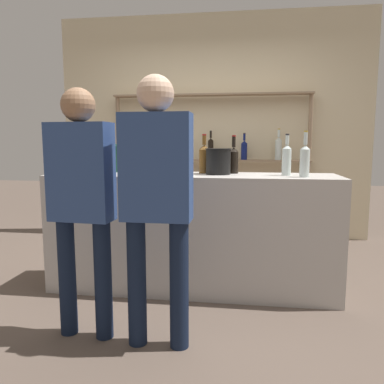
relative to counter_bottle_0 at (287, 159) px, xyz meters
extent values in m
plane|color=brown|center=(-0.75, -0.02, -1.09)|extent=(16.00, 16.00, 0.00)
cube|color=#B7B2AD|center=(-0.75, -0.02, -0.61)|extent=(2.33, 0.56, 0.96)
cube|color=beige|center=(-0.75, 1.86, 0.31)|extent=(3.93, 0.12, 2.80)
cylinder|color=#897056|center=(-1.94, 1.68, -0.19)|extent=(0.05, 0.05, 1.80)
cylinder|color=#897056|center=(0.45, 1.68, -0.19)|extent=(0.05, 0.05, 1.80)
cube|color=#897056|center=(-0.75, 1.68, 0.71)|extent=(2.44, 0.18, 0.02)
cube|color=#897056|center=(-0.75, 1.68, -0.10)|extent=(2.44, 0.18, 0.02)
cylinder|color=black|center=(-1.58, 1.68, 0.01)|extent=(0.06, 0.06, 0.18)
cone|color=black|center=(-1.58, 1.68, 0.11)|extent=(0.06, 0.06, 0.03)
cylinder|color=black|center=(-1.58, 1.68, 0.17)|extent=(0.02, 0.02, 0.10)
cylinder|color=gold|center=(-1.58, 1.68, 0.23)|extent=(0.03, 0.03, 0.01)
cylinder|color=silver|center=(-1.16, 1.68, 0.01)|extent=(0.07, 0.07, 0.19)
cone|color=silver|center=(-1.16, 1.68, 0.12)|extent=(0.07, 0.07, 0.03)
cylinder|color=silver|center=(-1.16, 1.68, 0.17)|extent=(0.03, 0.03, 0.08)
cylinder|color=#232328|center=(-1.16, 1.68, 0.22)|extent=(0.03, 0.03, 0.01)
cylinder|color=black|center=(-0.75, 1.68, 0.03)|extent=(0.07, 0.07, 0.23)
cone|color=black|center=(-0.75, 1.68, 0.16)|extent=(0.07, 0.07, 0.03)
cylinder|color=black|center=(-0.75, 1.68, 0.22)|extent=(0.03, 0.03, 0.08)
cylinder|color=black|center=(-0.75, 1.68, 0.27)|extent=(0.03, 0.03, 0.01)
cylinder|color=#0F1956|center=(-0.33, 1.68, 0.01)|extent=(0.08, 0.08, 0.20)
cone|color=#0F1956|center=(-0.33, 1.68, 0.13)|extent=(0.08, 0.08, 0.03)
cylinder|color=#0F1956|center=(-0.33, 1.68, 0.19)|extent=(0.03, 0.03, 0.08)
cylinder|color=#232328|center=(-0.33, 1.68, 0.24)|extent=(0.03, 0.03, 0.01)
cylinder|color=silver|center=(0.08, 1.68, 0.03)|extent=(0.08, 0.08, 0.24)
cone|color=silver|center=(0.08, 1.68, 0.17)|extent=(0.08, 0.08, 0.04)
cylinder|color=silver|center=(0.08, 1.68, 0.24)|extent=(0.03, 0.03, 0.09)
cylinder|color=gold|center=(0.08, 1.68, 0.29)|extent=(0.03, 0.03, 0.01)
cylinder|color=silver|center=(0.00, 0.00, -0.02)|extent=(0.07, 0.07, 0.21)
cone|color=silver|center=(0.00, 0.00, 0.10)|extent=(0.07, 0.07, 0.03)
cylinder|color=silver|center=(0.00, 0.00, 0.15)|extent=(0.03, 0.03, 0.07)
cylinder|color=#232328|center=(0.00, 0.00, 0.19)|extent=(0.03, 0.03, 0.01)
cylinder|color=black|center=(-0.42, 0.13, -0.04)|extent=(0.08, 0.08, 0.18)
cone|color=black|center=(-0.42, 0.13, 0.07)|extent=(0.08, 0.08, 0.04)
cylinder|color=black|center=(-0.42, 0.13, 0.13)|extent=(0.03, 0.03, 0.09)
cylinder|color=maroon|center=(-0.42, 0.13, 0.18)|extent=(0.03, 0.03, 0.01)
cylinder|color=black|center=(-1.46, 0.13, -0.01)|extent=(0.09, 0.09, 0.23)
cone|color=black|center=(-1.46, 0.13, 0.12)|extent=(0.09, 0.09, 0.04)
cylinder|color=black|center=(-1.46, 0.13, 0.18)|extent=(0.03, 0.03, 0.08)
cylinder|color=gold|center=(-1.46, 0.13, 0.23)|extent=(0.03, 0.03, 0.01)
cylinder|color=#0F1956|center=(-1.64, 0.06, -0.03)|extent=(0.09, 0.09, 0.20)
cone|color=#0F1956|center=(-1.64, 0.06, 0.09)|extent=(0.09, 0.09, 0.04)
cylinder|color=#0F1956|center=(-1.64, 0.06, 0.16)|extent=(0.03, 0.03, 0.09)
cylinder|color=black|center=(-1.64, 0.06, 0.21)|extent=(0.04, 0.04, 0.01)
cylinder|color=brown|center=(-0.66, 0.12, -0.03)|extent=(0.09, 0.09, 0.20)
cone|color=brown|center=(-0.66, 0.12, 0.09)|extent=(0.09, 0.09, 0.04)
cylinder|color=brown|center=(-0.66, 0.12, 0.15)|extent=(0.03, 0.03, 0.08)
cylinder|color=maroon|center=(-0.66, 0.12, 0.19)|extent=(0.03, 0.03, 0.01)
cylinder|color=silver|center=(0.12, -0.13, -0.03)|extent=(0.07, 0.07, 0.21)
cone|color=silver|center=(0.12, -0.13, 0.09)|extent=(0.07, 0.07, 0.03)
cylinder|color=silver|center=(0.12, -0.13, 0.16)|extent=(0.03, 0.03, 0.09)
cylinder|color=gold|center=(0.12, -0.13, 0.21)|extent=(0.03, 0.03, 0.01)
cylinder|color=silver|center=(-0.77, -0.09, -0.13)|extent=(0.06, 0.06, 0.00)
cylinder|color=silver|center=(-0.77, -0.09, -0.09)|extent=(0.01, 0.01, 0.08)
cone|color=silver|center=(-0.77, -0.09, -0.01)|extent=(0.08, 0.08, 0.07)
cylinder|color=black|center=(-0.54, 0.02, -0.03)|extent=(0.20, 0.20, 0.20)
cylinder|color=black|center=(-0.54, 0.02, 0.08)|extent=(0.21, 0.21, 0.01)
cylinder|color=silver|center=(-1.17, 0.05, -0.05)|extent=(0.11, 0.11, 0.15)
sphere|color=tan|center=(-1.17, 0.03, -0.05)|extent=(0.02, 0.02, 0.02)
sphere|color=tan|center=(-1.17, 0.06, -0.05)|extent=(0.02, 0.02, 0.02)
sphere|color=tan|center=(-1.17, 0.08, -0.08)|extent=(0.02, 0.02, 0.02)
sphere|color=tan|center=(-1.19, 0.04, -0.08)|extent=(0.02, 0.02, 0.02)
sphere|color=tan|center=(-1.21, 0.08, -0.11)|extent=(0.02, 0.02, 0.02)
cylinder|color=#121C33|center=(-1.18, -0.89, -0.71)|extent=(0.11, 0.11, 0.75)
cylinder|color=#121C33|center=(-1.43, -0.87, -0.71)|extent=(0.11, 0.11, 0.75)
cube|color=navy|center=(-1.30, -0.88, -0.05)|extent=(0.40, 0.20, 0.59)
sphere|color=#936B4C|center=(-1.30, -0.88, 0.35)|extent=(0.20, 0.20, 0.20)
cylinder|color=#121C33|center=(-0.70, -0.93, -0.70)|extent=(0.11, 0.11, 0.77)
cylinder|color=#121C33|center=(-0.95, -0.93, -0.70)|extent=(0.11, 0.11, 0.77)
cube|color=navy|center=(-0.82, -0.93, -0.01)|extent=(0.40, 0.18, 0.61)
sphere|color=#DBB293|center=(-0.82, -0.93, 0.40)|extent=(0.21, 0.21, 0.21)
camera|label=1|loc=(-0.33, -3.01, 0.13)|focal=35.00mm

